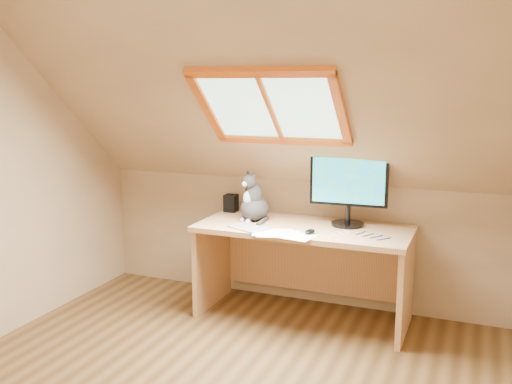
% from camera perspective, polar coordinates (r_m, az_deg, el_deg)
% --- Properties ---
extents(room_shell, '(3.52, 3.52, 2.41)m').
position_cam_1_polar(room_shell, '(2.87, -6.46, 3.78)').
color(room_shell, tan).
rests_on(room_shell, ground).
extents(desk, '(1.59, 0.70, 0.73)m').
position_cam_1_polar(desk, '(4.42, 5.00, -6.02)').
color(desk, tan).
rests_on(desk, ground).
extents(monitor, '(0.58, 0.24, 0.53)m').
position_cam_1_polar(monitor, '(4.28, 9.25, 0.64)').
color(monitor, black).
rests_on(monitor, desk).
extents(cat, '(0.30, 0.33, 0.40)m').
position_cam_1_polar(cat, '(4.43, -0.22, -1.04)').
color(cat, '#383432').
rests_on(cat, desk).
extents(desk_speaker, '(0.10, 0.10, 0.14)m').
position_cam_1_polar(desk_speaker, '(4.75, -2.52, -1.11)').
color(desk_speaker, black).
rests_on(desk_speaker, desk).
extents(graphics_tablet, '(0.34, 0.30, 0.01)m').
position_cam_1_polar(graphics_tablet, '(4.22, -0.64, -3.56)').
color(graphics_tablet, '#B2B2B7').
rests_on(graphics_tablet, desk).
extents(mouse, '(0.08, 0.12, 0.03)m').
position_cam_1_polar(mouse, '(4.07, 5.42, -3.97)').
color(mouse, black).
rests_on(mouse, desk).
extents(papers, '(0.35, 0.30, 0.01)m').
position_cam_1_polar(papers, '(4.08, 2.74, -4.13)').
color(papers, white).
rests_on(papers, desk).
extents(cables, '(0.51, 0.26, 0.01)m').
position_cam_1_polar(cables, '(4.08, 10.18, -4.26)').
color(cables, silver).
rests_on(cables, desk).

